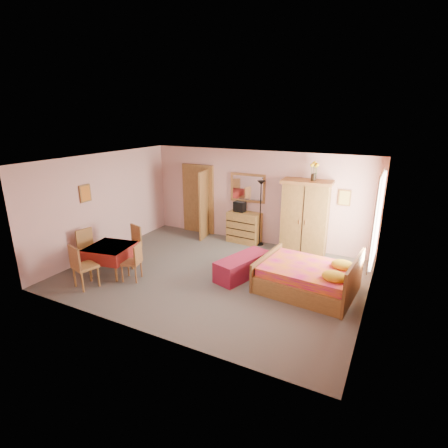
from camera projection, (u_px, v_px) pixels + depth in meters
The scene contains 23 objects.
floor at pixel (214, 274), 8.05m from camera, with size 6.50×6.50×0.00m, color #635F58.
ceiling at pixel (213, 161), 7.27m from camera, with size 6.50×6.50×0.00m, color brown.
wall_back at pixel (257, 197), 9.78m from camera, with size 6.50×0.10×2.60m, color #D9A49D.
wall_front at pixel (138, 261), 5.54m from camera, with size 6.50×0.10×2.60m, color #D9A49D.
wall_left at pixel (105, 204), 9.08m from camera, with size 0.10×5.00×2.60m, color #D9A49D.
wall_right at pixel (373, 245), 6.24m from camera, with size 0.10×5.00×2.60m, color #D9A49D.
doorway at pixel (198, 200), 10.67m from camera, with size 1.06×0.12×2.15m, color #9E6B35.
window at pixel (377, 219), 7.23m from camera, with size 0.08×1.40×1.95m, color white.
picture_left at pixel (85, 193), 8.44m from camera, with size 0.04×0.32×0.42m, color orange.
picture_back at pixel (345, 198), 8.65m from camera, with size 0.30×0.04×0.40m, color #D8BF59.
chest_of_drawers at pixel (244, 227), 9.96m from camera, with size 0.93×0.47×0.88m, color #AD7F3A.
wall_mirror at pixel (248, 188), 9.80m from camera, with size 1.03×0.05×0.81m, color white.
stereo at pixel (240, 207), 9.89m from camera, with size 0.31×0.23×0.29m, color black.
floor_lamp at pixel (260, 213), 9.62m from camera, with size 0.23×0.23×1.83m, color black.
wardrobe at pixel (305, 218), 8.96m from camera, with size 1.25×0.64×1.96m, color olive.
sunflower_vase at pixel (314, 171), 8.53m from camera, with size 0.19×0.19×0.47m, color yellow.
bed at pixel (307, 270), 7.21m from camera, with size 1.93×1.52×0.89m, color #C91373.
bench at pixel (243, 266), 7.91m from camera, with size 0.53×1.42×0.47m, color maroon.
dining_table at pixel (111, 260), 8.02m from camera, with size 0.92×0.92×0.68m, color maroon.
chair_south at pixel (85, 266), 7.35m from camera, with size 0.44×0.44×0.96m, color #A67338.
chair_north at pixel (130, 245), 8.55m from camera, with size 0.42×0.42×0.93m, color #A26A36.
chair_west at pixel (90, 249), 8.30m from camera, with size 0.42×0.42×0.93m, color #946232.
chair_east at pixel (131, 262), 7.68m from camera, with size 0.38×0.38×0.84m, color #9E6335.
Camera 1 is at (3.56, -6.41, 3.54)m, focal length 28.00 mm.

